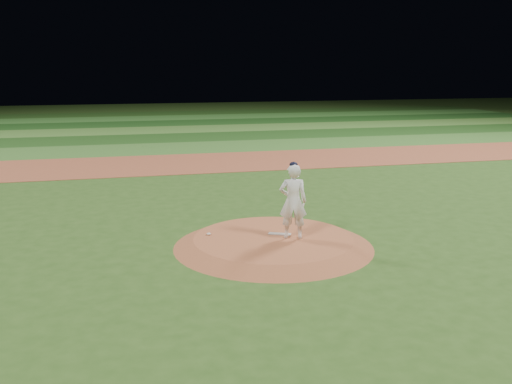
{
  "coord_description": "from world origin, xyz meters",
  "views": [
    {
      "loc": [
        -4.07,
        -14.48,
        4.92
      ],
      "look_at": [
        0.0,
        2.0,
        1.1
      ],
      "focal_mm": 40.0,
      "sensor_mm": 36.0,
      "label": 1
    }
  ],
  "objects_px": {
    "rosin_bag": "(209,234)",
    "pitchers_mound": "(273,242)",
    "pitcher_on_mound": "(293,201)",
    "pitching_rubber": "(280,234)"
  },
  "relations": [
    {
      "from": "pitchers_mound",
      "to": "pitching_rubber",
      "type": "relative_size",
      "value": 8.69
    },
    {
      "from": "pitching_rubber",
      "to": "pitcher_on_mound",
      "type": "xyz_separation_m",
      "value": [
        0.25,
        -0.39,
        1.03
      ]
    },
    {
      "from": "rosin_bag",
      "to": "pitchers_mound",
      "type": "bearing_deg",
      "value": -21.3
    },
    {
      "from": "pitchers_mound",
      "to": "pitching_rubber",
      "type": "xyz_separation_m",
      "value": [
        0.25,
        0.23,
        0.14
      ]
    },
    {
      "from": "pitchers_mound",
      "to": "pitching_rubber",
      "type": "bearing_deg",
      "value": 43.1
    },
    {
      "from": "pitchers_mound",
      "to": "rosin_bag",
      "type": "bearing_deg",
      "value": 158.7
    },
    {
      "from": "rosin_bag",
      "to": "pitching_rubber",
      "type": "bearing_deg",
      "value": -12.43
    },
    {
      "from": "rosin_bag",
      "to": "pitcher_on_mound",
      "type": "bearing_deg",
      "value": -20.34
    },
    {
      "from": "pitcher_on_mound",
      "to": "pitching_rubber",
      "type": "bearing_deg",
      "value": 123.35
    },
    {
      "from": "pitchers_mound",
      "to": "pitcher_on_mound",
      "type": "bearing_deg",
      "value": -17.02
    }
  ]
}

